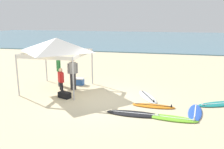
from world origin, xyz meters
TOP-DOWN VIEW (x-y plane):
  - ground_plane at (0.00, 0.00)m, footprint 80.00×80.00m
  - sea at (0.00, 33.12)m, footprint 80.00×36.00m
  - canopy_tent at (-2.80, 1.10)m, footprint 3.00×3.00m
  - surfboard_white at (1.97, 0.81)m, footprint 1.33×2.04m
  - surfboard_teal at (5.24, 0.56)m, footprint 2.31×1.56m
  - surfboard_black at (1.64, -1.43)m, footprint 2.26×0.64m
  - surfboard_blue at (4.01, -0.76)m, footprint 0.79×2.02m
  - surfboard_lime at (3.05, -1.54)m, footprint 2.11×0.76m
  - surfboard_orange at (2.33, -0.38)m, footprint 1.87×0.56m
  - person_grey at (-2.02, 1.24)m, footprint 0.50×0.36m
  - person_green at (-3.04, 1.71)m, footprint 0.35×0.51m
  - person_red at (-2.59, 0.98)m, footprint 0.40×0.43m
  - gear_bag_near_tent at (-1.92, -0.14)m, footprint 0.67×0.51m
  - cooler_box at (-2.02, 2.17)m, footprint 0.50×0.36m

SIDE VIEW (x-z plane):
  - ground_plane at x=0.00m, z-range 0.00..0.00m
  - surfboard_teal at x=5.24m, z-range -0.06..0.13m
  - surfboard_black at x=1.64m, z-range -0.06..0.13m
  - surfboard_lime at x=3.05m, z-range -0.06..0.13m
  - surfboard_white at x=1.97m, z-range -0.06..0.13m
  - surfboard_blue at x=4.01m, z-range -0.06..0.13m
  - surfboard_orange at x=2.33m, z-range -0.06..0.13m
  - sea at x=0.00m, z-range 0.00..0.10m
  - gear_bag_near_tent at x=-1.92m, z-range 0.00..0.28m
  - cooler_box at x=-2.02m, z-range 0.00..0.39m
  - person_red at x=-2.59m, z-range 0.06..1.26m
  - person_grey at x=-2.02m, z-range 0.13..1.84m
  - person_green at x=-3.04m, z-range 0.13..1.84m
  - canopy_tent at x=-2.80m, z-range 1.01..3.76m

